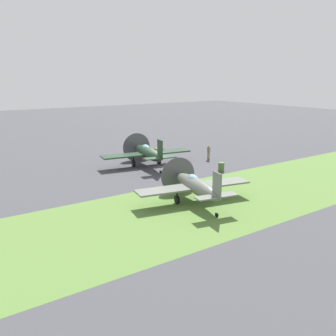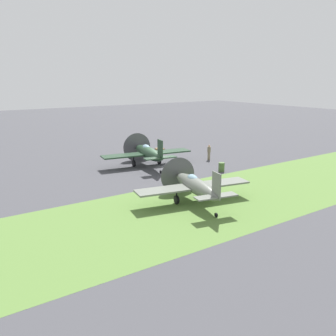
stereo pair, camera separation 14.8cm
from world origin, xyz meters
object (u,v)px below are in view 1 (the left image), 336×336
at_px(airplane_lead, 147,153).
at_px(supply_crate, 159,151).
at_px(airplane_wingman, 195,185).
at_px(ground_crew_chief, 209,152).
at_px(fuel_drum, 221,167).

bearing_deg(airplane_lead, supply_crate, 55.55).
relative_size(airplane_wingman, supply_crate, 10.03).
height_order(airplane_lead, ground_crew_chief, airplane_lead).
relative_size(airplane_lead, ground_crew_chief, 5.61).
distance_m(airplane_lead, ground_crew_chief, 7.35).
distance_m(airplane_wingman, ground_crew_chief, 14.58).
bearing_deg(airplane_lead, airplane_wingman, -95.09).
distance_m(airplane_lead, airplane_wingman, 12.13).
bearing_deg(fuel_drum, supply_crate, 91.52).
height_order(airplane_lead, fuel_drum, airplane_lead).
height_order(ground_crew_chief, fuel_drum, ground_crew_chief).
bearing_deg(airplane_wingman, fuel_drum, 47.13).
xyz_separation_m(airplane_lead, airplane_wingman, (-3.04, -11.75, -0.10)).
bearing_deg(airplane_wingman, supply_crate, 76.46).
relative_size(airplane_wingman, ground_crew_chief, 5.22).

